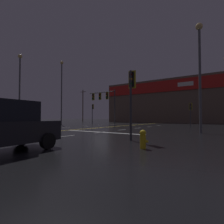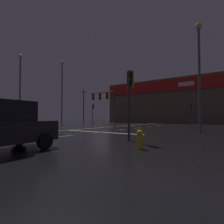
# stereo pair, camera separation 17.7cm
# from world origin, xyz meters

# --- Properties ---
(ground_plane) EXTENTS (200.00, 200.00, 0.00)m
(ground_plane) POSITION_xyz_m (0.00, 0.00, 0.00)
(ground_plane) COLOR black
(road_markings) EXTENTS (12.49, 60.00, 0.01)m
(road_markings) POSITION_xyz_m (0.69, -0.86, 0.00)
(road_markings) COLOR gold
(road_markings) RESTS_ON ground
(traffic_signal_median) EXTENTS (4.48, 0.36, 5.05)m
(traffic_signal_median) POSITION_xyz_m (-1.44, 2.42, 3.94)
(traffic_signal_median) COLOR #38383D
(traffic_signal_median) RESTS_ON ground
(traffic_signal_corner_southeast) EXTENTS (0.42, 0.36, 3.88)m
(traffic_signal_corner_southeast) POSITION_xyz_m (8.82, -8.41, 2.85)
(traffic_signal_corner_southeast) COLOR #38383D
(traffic_signal_corner_southeast) RESTS_ON ground
(traffic_signal_corner_northeast) EXTENTS (0.42, 0.36, 3.26)m
(traffic_signal_corner_northeast) POSITION_xyz_m (8.72, 9.05, 2.39)
(traffic_signal_corner_northeast) COLOR #38383D
(traffic_signal_corner_northeast) RESTS_ON ground
(traffic_signal_corner_northwest) EXTENTS (0.42, 0.36, 3.92)m
(traffic_signal_corner_northwest) POSITION_xyz_m (-9.60, 9.62, 2.88)
(traffic_signal_corner_northwest) COLOR #38383D
(traffic_signal_corner_northwest) RESTS_ON ground
(streetlight_near_left) EXTENTS (0.56, 0.56, 9.01)m
(streetlight_near_left) POSITION_xyz_m (11.33, -1.35, 5.79)
(streetlight_near_left) COLOR #59595E
(streetlight_near_left) RESTS_ON ground
(streetlight_near_right) EXTENTS (0.56, 0.56, 9.91)m
(streetlight_near_right) POSITION_xyz_m (-10.33, -4.67, 6.28)
(streetlight_near_right) COLOR #59595E
(streetlight_near_right) RESTS_ON ground
(streetlight_far_left) EXTENTS (0.56, 0.56, 11.18)m
(streetlight_far_left) POSITION_xyz_m (-11.07, 3.04, 6.97)
(streetlight_far_left) COLOR #59595E
(streetlight_far_left) RESTS_ON ground
(fire_hydrant) EXTENTS (0.35, 0.26, 0.76)m
(fire_hydrant) POSITION_xyz_m (10.42, -10.45, 0.40)
(fire_hydrant) COLOR gold
(fire_hydrant) RESTS_ON ground
(building_backdrop) EXTENTS (30.27, 10.23, 10.30)m
(building_backdrop) POSITION_xyz_m (0.00, 28.01, 5.17)
(building_backdrop) COLOR brown
(building_backdrop) RESTS_ON ground
(utility_pole_row) EXTENTS (47.15, 0.26, 11.98)m
(utility_pole_row) POSITION_xyz_m (1.41, 21.21, 5.65)
(utility_pole_row) COLOR #4C3828
(utility_pole_row) RESTS_ON ground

